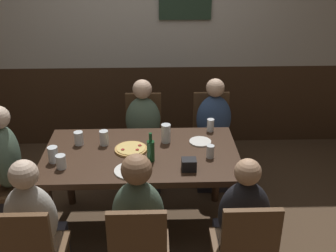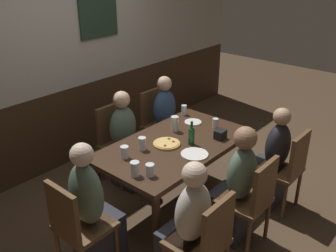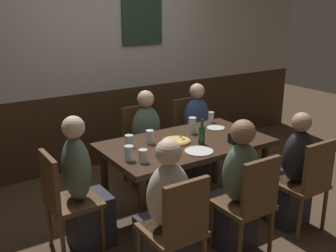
{
  "view_description": "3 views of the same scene",
  "coord_description": "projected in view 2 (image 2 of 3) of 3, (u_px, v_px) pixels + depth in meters",
  "views": [
    {
      "loc": [
        0.12,
        -2.95,
        2.38
      ],
      "look_at": [
        0.22,
        0.14,
        0.9
      ],
      "focal_mm": 44.56,
      "sensor_mm": 36.0,
      "label": 1
    },
    {
      "loc": [
        -2.5,
        -2.07,
        2.42
      ],
      "look_at": [
        0.05,
        0.14,
        0.86
      ],
      "focal_mm": 40.09,
      "sensor_mm": 36.0,
      "label": 2
    },
    {
      "loc": [
        -2.1,
        -2.9,
        1.99
      ],
      "look_at": [
        -0.14,
        0.1,
        0.89
      ],
      "focal_mm": 42.97,
      "sensor_mm": 36.0,
      "label": 3
    }
  ],
  "objects": [
    {
      "name": "ground_plane",
      "position": [
        175.0,
        205.0,
        3.96
      ],
      "size": [
        12.0,
        12.0,
        0.0
      ],
      "primitive_type": "plane",
      "color": "#4C3826"
    },
    {
      "name": "wall_back",
      "position": [
        68.0,
        58.0,
        4.39
      ],
      "size": [
        6.4,
        0.13,
        2.6
      ],
      "color": "#3D2819",
      "rests_on": "ground_plane"
    },
    {
      "name": "dining_table",
      "position": [
        175.0,
        151.0,
        3.68
      ],
      "size": [
        1.57,
        0.89,
        0.74
      ],
      "color": "#382316",
      "rests_on": "ground_plane"
    },
    {
      "name": "chair_mid_near",
      "position": [
        252.0,
        198.0,
        3.24
      ],
      "size": [
        0.4,
        0.4,
        0.88
      ],
      "color": "brown",
      "rests_on": "ground_plane"
    },
    {
      "name": "chair_left_near",
      "position": [
        205.0,
        240.0,
        2.76
      ],
      "size": [
        0.4,
        0.4,
        0.88
      ],
      "color": "brown",
      "rests_on": "ground_plane"
    },
    {
      "name": "chair_right_near",
      "position": [
        286.0,
        167.0,
        3.71
      ],
      "size": [
        0.4,
        0.4,
        0.88
      ],
      "color": "brown",
      "rests_on": "ground_plane"
    },
    {
      "name": "chair_head_west",
      "position": [
        77.0,
        224.0,
        2.92
      ],
      "size": [
        0.4,
        0.4,
        0.88
      ],
      "color": "brown",
      "rests_on": "ground_plane"
    },
    {
      "name": "chair_right_far",
      "position": [
        158.0,
        121.0,
        4.74
      ],
      "size": [
        0.4,
        0.4,
        0.88
      ],
      "color": "brown",
      "rests_on": "ground_plane"
    },
    {
      "name": "chair_mid_far",
      "position": [
        117.0,
        139.0,
        4.26
      ],
      "size": [
        0.4,
        0.4,
        0.88
      ],
      "color": "brown",
      "rests_on": "ground_plane"
    },
    {
      "name": "person_mid_near",
      "position": [
        235.0,
        192.0,
        3.34
      ],
      "size": [
        0.34,
        0.37,
        1.14
      ],
      "color": "#2D2D38",
      "rests_on": "ground_plane"
    },
    {
      "name": "person_left_near",
      "position": [
        187.0,
        233.0,
        2.87
      ],
      "size": [
        0.34,
        0.37,
        1.11
      ],
      "color": "#2D2D38",
      "rests_on": "ground_plane"
    },
    {
      "name": "person_right_near",
      "position": [
        271.0,
        165.0,
        3.83
      ],
      "size": [
        0.34,
        0.37,
        1.09
      ],
      "color": "#2D2D38",
      "rests_on": "ground_plane"
    },
    {
      "name": "person_head_west",
      "position": [
        93.0,
        215.0,
        3.04
      ],
      "size": [
        0.37,
        0.34,
        1.16
      ],
      "color": "#2D2D38",
      "rests_on": "ground_plane"
    },
    {
      "name": "person_right_far",
      "position": [
        167.0,
        127.0,
        4.66
      ],
      "size": [
        0.34,
        0.37,
        1.1
      ],
      "color": "#2D2D38",
      "rests_on": "ground_plane"
    },
    {
      "name": "person_mid_far",
      "position": [
        127.0,
        146.0,
        4.18
      ],
      "size": [
        0.34,
        0.37,
        1.1
      ],
      "color": "#2D2D38",
      "rests_on": "ground_plane"
    },
    {
      "name": "pizza",
      "position": [
        167.0,
        144.0,
        3.61
      ],
      "size": [
        0.26,
        0.26,
        0.03
      ],
      "color": "tan",
      "rests_on": "dining_table"
    },
    {
      "name": "tumbler_short",
      "position": [
        184.0,
        111.0,
        4.27
      ],
      "size": [
        0.06,
        0.06,
        0.11
      ],
      "color": "silver",
      "rests_on": "dining_table"
    },
    {
      "name": "pint_glass_pale",
      "position": [
        175.0,
        124.0,
        3.87
      ],
      "size": [
        0.08,
        0.08,
        0.16
      ],
      "color": "silver",
      "rests_on": "dining_table"
    },
    {
      "name": "beer_glass_tall",
      "position": [
        125.0,
        153.0,
        3.36
      ],
      "size": [
        0.08,
        0.08,
        0.11
      ],
      "color": "silver",
      "rests_on": "dining_table"
    },
    {
      "name": "tumbler_water",
      "position": [
        215.0,
        124.0,
        3.95
      ],
      "size": [
        0.06,
        0.06,
        0.1
      ],
      "color": "silver",
      "rests_on": "dining_table"
    },
    {
      "name": "highball_clear",
      "position": [
        150.0,
        171.0,
        3.09
      ],
      "size": [
        0.07,
        0.07,
        0.11
      ],
      "color": "silver",
      "rests_on": "dining_table"
    },
    {
      "name": "beer_glass_half",
      "position": [
        142.0,
        144.0,
        3.5
      ],
      "size": [
        0.07,
        0.07,
        0.13
      ],
      "color": "silver",
      "rests_on": "dining_table"
    },
    {
      "name": "pint_glass_amber",
      "position": [
        135.0,
        169.0,
        3.09
      ],
      "size": [
        0.08,
        0.08,
        0.13
      ],
      "color": "silver",
      "rests_on": "dining_table"
    },
    {
      "name": "beer_bottle_green",
      "position": [
        191.0,
        136.0,
        3.59
      ],
      "size": [
        0.06,
        0.06,
        0.24
      ],
      "color": "#194723",
      "rests_on": "dining_table"
    },
    {
      "name": "plate_white_large",
      "position": [
        195.0,
        154.0,
        3.43
      ],
      "size": [
        0.25,
        0.25,
        0.01
      ],
      "primitive_type": "cylinder",
      "color": "white",
      "rests_on": "dining_table"
    },
    {
      "name": "plate_white_small",
      "position": [
        193.0,
        122.0,
        4.08
      ],
      "size": [
        0.19,
        0.19,
        0.01
      ],
      "primitive_type": "cylinder",
      "color": "white",
      "rests_on": "dining_table"
    },
    {
      "name": "condiment_caddy",
      "position": [
        220.0,
        134.0,
        3.72
      ],
      "size": [
        0.11,
        0.09,
        0.09
      ],
      "primitive_type": "cube",
      "color": "black",
      "rests_on": "dining_table"
    }
  ]
}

